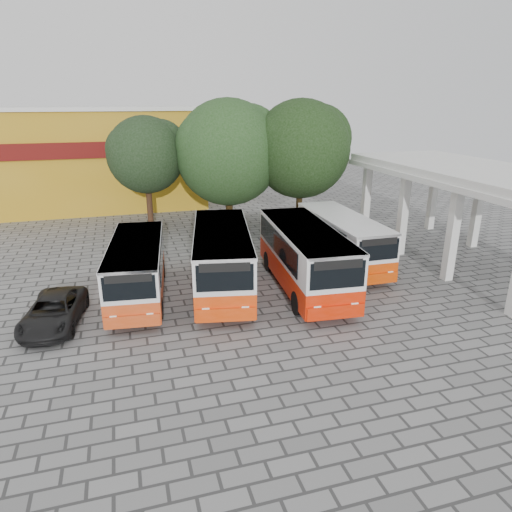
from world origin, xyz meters
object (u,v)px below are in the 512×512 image
object	(u,v)px
bus_far_right	(342,237)
parked_car	(54,311)
bus_far_left	(137,266)
bus_centre_right	(305,254)
bus_centre_left	(222,256)

from	to	relation	value
bus_far_right	parked_car	distance (m)	15.01
bus_far_left	parked_car	size ratio (longest dim) A/B	1.74
bus_centre_right	bus_far_right	world-z (taller)	bus_centre_right
bus_centre_left	parked_car	xyz separation A→B (m)	(-7.47, -1.66, -1.14)
parked_car	bus_far_left	bearing A→B (deg)	36.51
bus_far_left	bus_far_right	world-z (taller)	bus_far_right
bus_centre_right	bus_far_right	bearing A→B (deg)	42.53
bus_far_left	parked_car	world-z (taller)	bus_far_left
bus_far_left	bus_centre_left	world-z (taller)	bus_centre_left
bus_far_left	parked_car	xyz separation A→B (m)	(-3.50, -1.88, -0.95)
bus_centre_left	bus_far_right	bearing A→B (deg)	23.33
bus_far_left	bus_far_right	size ratio (longest dim) A/B	0.99
bus_far_left	bus_centre_left	size ratio (longest dim) A/B	0.88
bus_centre_left	bus_far_right	size ratio (longest dim) A/B	1.12
bus_centre_right	bus_far_left	bearing A→B (deg)	176.37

